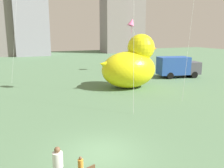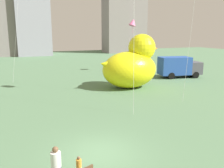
{
  "view_description": "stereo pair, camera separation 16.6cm",
  "coord_description": "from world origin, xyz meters",
  "px_view_note": "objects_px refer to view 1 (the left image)",
  "views": [
    {
      "loc": [
        -3.95,
        -10.75,
        6.15
      ],
      "look_at": [
        2.91,
        5.29,
        2.38
      ],
      "focal_mm": 38.44,
      "sensor_mm": 36.0,
      "label": 1
    },
    {
      "loc": [
        -3.8,
        -10.82,
        6.15
      ],
      "look_at": [
        2.91,
        5.29,
        2.38
      ],
      "focal_mm": 38.44,
      "sensor_mm": 36.0,
      "label": 2
    }
  ],
  "objects_px": {
    "person_child": "(81,166)",
    "box_truck": "(178,67)",
    "person_adult": "(58,164)",
    "giant_inflatable_duck": "(131,65)",
    "kite_pink": "(132,22)"
  },
  "relations": [
    {
      "from": "person_child",
      "to": "kite_pink",
      "type": "bearing_deg",
      "value": 58.18
    },
    {
      "from": "person_child",
      "to": "person_adult",
      "type": "bearing_deg",
      "value": -169.17
    },
    {
      "from": "person_child",
      "to": "box_truck",
      "type": "relative_size",
      "value": 0.16
    },
    {
      "from": "kite_pink",
      "to": "box_truck",
      "type": "bearing_deg",
      "value": -63.88
    },
    {
      "from": "box_truck",
      "to": "person_child",
      "type": "bearing_deg",
      "value": -136.98
    },
    {
      "from": "kite_pink",
      "to": "giant_inflatable_duck",
      "type": "bearing_deg",
      "value": -117.8
    },
    {
      "from": "giant_inflatable_duck",
      "to": "box_truck",
      "type": "bearing_deg",
      "value": 18.69
    },
    {
      "from": "person_adult",
      "to": "box_truck",
      "type": "bearing_deg",
      "value": 41.88
    },
    {
      "from": "giant_inflatable_duck",
      "to": "person_adult",
      "type": "bearing_deg",
      "value": -126.6
    },
    {
      "from": "person_adult",
      "to": "person_child",
      "type": "distance_m",
      "value": 1.08
    },
    {
      "from": "person_adult",
      "to": "person_child",
      "type": "relative_size",
      "value": 1.75
    },
    {
      "from": "box_truck",
      "to": "kite_pink",
      "type": "relative_size",
      "value": 0.73
    },
    {
      "from": "person_child",
      "to": "kite_pink",
      "type": "distance_m",
      "value": 30.1
    },
    {
      "from": "giant_inflatable_duck",
      "to": "person_child",
      "type": "bearing_deg",
      "value": -124.41
    },
    {
      "from": "giant_inflatable_duck",
      "to": "box_truck",
      "type": "relative_size",
      "value": 1.18
    }
  ]
}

